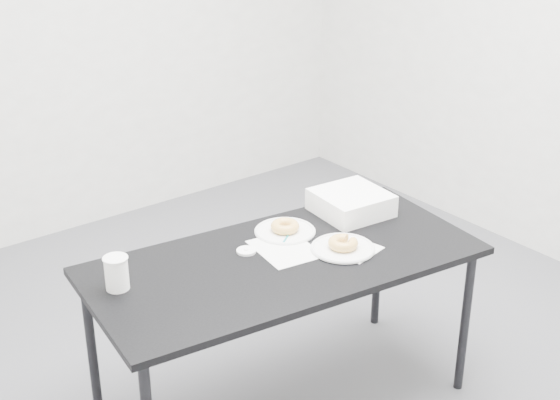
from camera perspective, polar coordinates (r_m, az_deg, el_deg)
floor at (r=3.59m, az=-0.80°, el=-13.03°), size 4.00×4.00×0.00m
wall_back at (r=4.69m, az=-16.20°, el=13.17°), size 4.00×0.02×2.70m
table at (r=3.10m, az=0.31°, el=-5.10°), size 1.63×0.91×0.71m
scorecard at (r=3.14m, az=0.37°, el=-3.59°), size 0.25×0.31×0.00m
logo_patch at (r=3.24m, az=0.76°, el=-2.58°), size 0.05×0.05×0.00m
pen at (r=3.22m, az=0.55°, el=-2.69°), size 0.11×0.08×0.01m
napkin at (r=3.15m, az=5.42°, el=-3.59°), size 0.21×0.21×0.00m
plate_near at (r=3.14m, az=4.62°, el=-3.54°), size 0.26×0.26×0.01m
donut_near at (r=3.13m, az=4.63°, el=-3.15°), size 0.13×0.13×0.04m
plate_far at (r=3.27m, az=0.37°, el=-2.30°), size 0.26×0.26×0.01m
donut_far at (r=3.26m, az=0.37°, el=-1.93°), size 0.14×0.14×0.04m
coffee_cup at (r=2.90m, az=-11.87°, el=-5.24°), size 0.09×0.09×0.13m
cup_lid at (r=3.12m, az=-2.48°, el=-3.75°), size 0.08×0.08×0.01m
bakery_box at (r=3.44m, az=5.22°, el=-0.19°), size 0.32×0.32×0.10m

